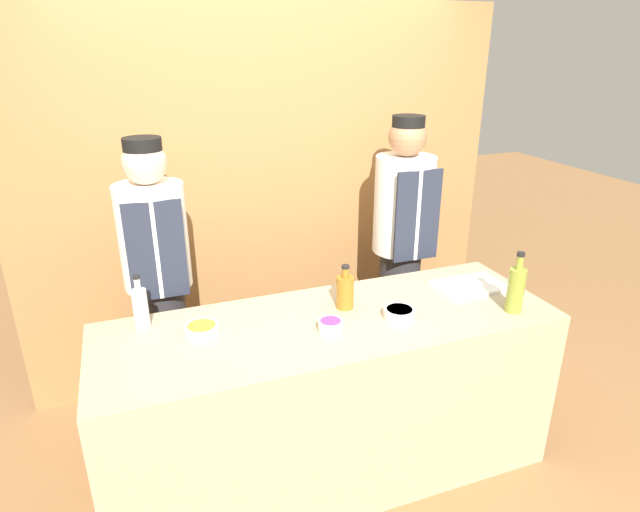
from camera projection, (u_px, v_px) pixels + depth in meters
ground_plane at (330, 466)px, 2.92m from camera, size 14.00×14.00×0.00m
cabinet_wall at (266, 199)px, 3.49m from camera, size 3.12×0.18×2.40m
counter at (330, 398)px, 2.75m from camera, size 2.24×0.75×0.90m
sauce_bowl_white at (399, 313)px, 2.60m from camera, size 0.15×0.15×0.05m
sauce_bowl_yellow at (202, 329)px, 2.46m from camera, size 0.16×0.16×0.04m
sauce_bowl_purple at (331, 325)px, 2.48m from camera, size 0.12×0.12×0.06m
cutting_board at (469, 286)px, 2.93m from camera, size 0.38×0.24×0.02m
bottle_oil at (516, 289)px, 2.63m from camera, size 0.08×0.08×0.32m
bottle_clear at (141, 307)px, 2.49m from camera, size 0.07×0.07×0.27m
bottle_amber at (345, 291)px, 2.68m from camera, size 0.09×0.09×0.23m
chef_left at (159, 282)px, 2.91m from camera, size 0.36×0.36×1.72m
chef_right at (401, 245)px, 3.39m from camera, size 0.37×0.37×1.76m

